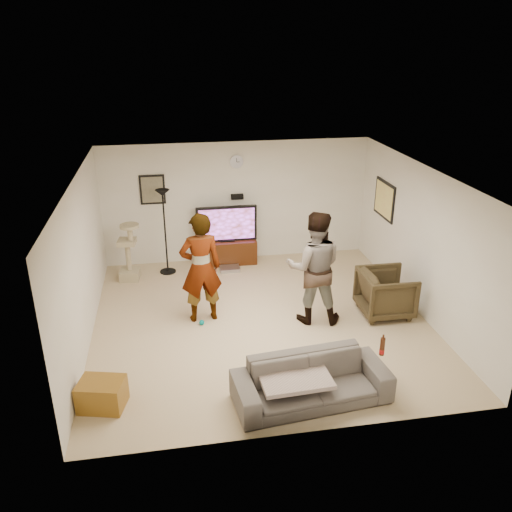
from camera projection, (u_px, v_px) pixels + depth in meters
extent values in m
cube|color=tan|center=(260.00, 321.00, 8.80)|extent=(5.50, 5.50, 0.02)
cube|color=silver|center=(261.00, 174.00, 7.82)|extent=(5.50, 5.50, 0.02)
cube|color=silver|center=(237.00, 202.00, 10.80)|extent=(5.50, 0.04, 2.50)
cube|color=silver|center=(305.00, 345.00, 5.81)|extent=(5.50, 0.04, 2.50)
cube|color=silver|center=(82.00, 264.00, 7.88)|extent=(0.04, 5.50, 2.50)
cube|color=silver|center=(422.00, 241.00, 8.74)|extent=(0.04, 5.50, 2.50)
cylinder|color=white|center=(237.00, 162.00, 10.45)|extent=(0.26, 0.04, 0.26)
cube|color=black|center=(237.00, 197.00, 10.70)|extent=(0.25, 0.10, 0.10)
cube|color=#67634F|center=(152.00, 190.00, 10.38)|extent=(0.42, 0.03, 0.52)
cube|color=#F5CE72|center=(384.00, 200.00, 10.09)|extent=(0.03, 0.78, 0.62)
cube|color=#351808|center=(227.00, 252.00, 10.93)|extent=(1.21, 0.45, 0.50)
cube|color=#B1B1BE|center=(230.00, 269.00, 10.66)|extent=(0.40, 0.30, 0.07)
cube|color=black|center=(227.00, 224.00, 10.69)|extent=(1.24, 0.08, 0.74)
cube|color=#BA51EB|center=(227.00, 224.00, 10.65)|extent=(1.15, 0.01, 0.65)
cylinder|color=black|center=(165.00, 232.00, 10.26)|extent=(0.32, 0.32, 1.71)
cube|color=tan|center=(128.00, 252.00, 10.07)|extent=(0.41, 0.41, 1.15)
imported|color=#8C90A0|center=(201.00, 268.00, 8.48)|extent=(0.74, 0.53, 1.88)
imported|color=#2E3B94|center=(314.00, 268.00, 8.46)|extent=(1.06, 0.90, 1.91)
imported|color=#554F4B|center=(311.00, 381.00, 6.76)|extent=(2.10, 0.99, 0.59)
cube|color=#BBA39A|center=(294.00, 376.00, 6.69)|extent=(0.94, 0.75, 0.06)
cylinder|color=#462210|center=(382.00, 347.00, 6.75)|extent=(0.06, 0.06, 0.25)
imported|color=#362C1A|center=(386.00, 293.00, 8.86)|extent=(0.87, 0.85, 0.79)
cube|color=brown|center=(102.00, 394.00, 6.68)|extent=(0.66, 0.55, 0.38)
sphere|color=#018385|center=(202.00, 322.00, 8.64)|extent=(0.09, 0.09, 0.09)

